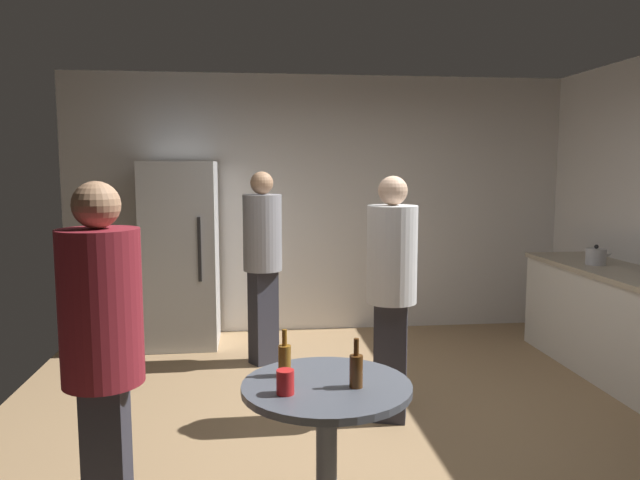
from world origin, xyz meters
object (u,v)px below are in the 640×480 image
Objects in this scene: beer_bottle_amber at (285,359)px; plastic_cup_red at (285,382)px; foreground_table at (327,405)px; person_in_gray_shirt at (263,252)px; person_in_white_shirt at (392,280)px; person_in_maroon_shirt at (103,347)px; kettle at (596,257)px; beer_bottle_brown at (356,370)px; refrigerator at (181,254)px.

beer_bottle_amber is 2.09× the size of plastic_cup_red.
foreground_table is 2.58m from person_in_gray_shirt.
person_in_white_shirt is at bearing 1.27° from person_in_gray_shirt.
person_in_maroon_shirt is at bearing -46.35° from person_in_gray_shirt.
beer_bottle_amber is at bearing 145.92° from foreground_table.
kettle is 3.64m from plastic_cup_red.
person_in_gray_shirt is at bearing 98.39° from beer_bottle_brown.
person_in_gray_shirt is at bearing 91.57° from beer_bottle_amber.
refrigerator reaches higher than person_in_gray_shirt.
plastic_cup_red is 2.66m from person_in_gray_shirt.
beer_bottle_brown is (0.13, -0.06, 0.19)m from foreground_table.
person_in_maroon_shirt is at bearing -88.80° from refrigerator.
beer_bottle_amber is at bearing 87.72° from plastic_cup_red.
refrigerator is at bearing 109.61° from beer_bottle_brown.
refrigerator reaches higher than person_in_maroon_shirt.
person_in_white_shirt is at bearing 54.52° from beer_bottle_amber.
kettle is at bearing 38.88° from plastic_cup_red.
refrigerator is 3.40m from foreground_table.
refrigerator is at bearing -162.22° from person_in_gray_shirt.
refrigerator reaches higher than person_in_white_shirt.
beer_bottle_brown is 1.38m from person_in_white_shirt.
foreground_table is at bearing -72.10° from refrigerator.
person_in_maroon_shirt is (-0.77, -0.03, 0.20)m from plastic_cup_red.
beer_bottle_brown is at bearing -70.39° from refrigerator.
person_in_white_shirt is (0.59, 1.22, 0.36)m from foreground_table.
plastic_cup_red is at bearing -92.28° from beer_bottle_amber.
kettle is at bearing -15.95° from refrigerator.
refrigerator reaches higher than plastic_cup_red.
refrigerator is 7.38× the size of kettle.
person_in_gray_shirt is (-0.07, 2.42, 0.18)m from beer_bottle_amber.
person_in_white_shirt is (0.79, 1.33, 0.20)m from plastic_cup_red.
person_in_maroon_shirt is (-0.97, -0.14, 0.36)m from foreground_table.
refrigerator is 3.44m from plastic_cup_red.
plastic_cup_red reaches higher than foreground_table.
person_in_maroon_shirt is (-1.56, -1.36, -0.00)m from person_in_white_shirt.
beer_bottle_brown is (1.17, -3.28, -0.08)m from refrigerator.
kettle reaches higher than plastic_cup_red.
beer_bottle_amber is 0.24m from plastic_cup_red.
beer_bottle_brown is 0.13× the size of person_in_gray_shirt.
foreground_table is at bearing 7.19° from person_in_maroon_shirt.
refrigerator is 3.82m from kettle.
beer_bottle_amber is 0.14× the size of person_in_maroon_shirt.
beer_bottle_brown is (0.32, -0.19, 0.00)m from beer_bottle_amber.
beer_bottle_brown is 0.33m from plastic_cup_red.
foreground_table is at bearing 28.66° from plastic_cup_red.
plastic_cup_red is 0.07× the size of person_in_maroon_shirt.
foreground_table is at bearing -34.08° from beer_bottle_amber.
person_in_maroon_shirt is at bearing -176.06° from beer_bottle_brown.
person_in_gray_shirt is at bearing 91.23° from plastic_cup_red.
kettle is at bearing 31.85° from person_in_maroon_shirt.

